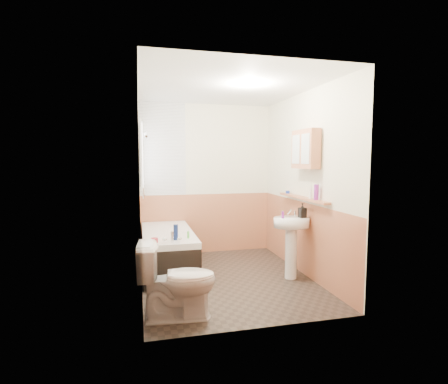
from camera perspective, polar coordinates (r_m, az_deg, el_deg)
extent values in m
plane|color=black|center=(4.80, 0.44, -13.96)|extent=(2.80, 2.80, 0.00)
plane|color=white|center=(4.62, 0.46, 16.73)|extent=(2.80, 2.80, 0.00)
cube|color=#F4ECC9|center=(5.92, -2.91, 2.08)|extent=(2.20, 0.02, 2.50)
cube|color=#F4ECC9|center=(3.20, 6.67, -0.78)|extent=(2.20, 0.02, 2.50)
cube|color=#F4ECC9|center=(4.40, -13.69, 0.79)|extent=(0.02, 2.80, 2.50)
cube|color=#F4ECC9|center=(4.93, 13.05, 1.29)|extent=(0.02, 2.80, 2.50)
cube|color=#CA7B53|center=(5.03, 12.64, -7.26)|extent=(0.01, 2.80, 1.00)
cube|color=#CA7B53|center=(3.39, 6.40, -13.47)|extent=(2.20, 0.01, 1.00)
cube|color=#CA7B53|center=(5.99, -2.84, -5.11)|extent=(2.20, 0.01, 1.00)
cube|color=white|center=(4.40, -13.40, 0.80)|extent=(0.01, 2.80, 2.50)
cube|color=white|center=(5.79, -10.00, 6.89)|extent=(0.75, 0.01, 1.50)
cube|color=white|center=(5.34, -13.33, 5.88)|extent=(0.03, 0.79, 0.99)
cube|color=white|center=(5.34, -13.20, 5.88)|extent=(0.01, 0.70, 0.90)
cube|color=white|center=(5.34, -13.19, 5.88)|extent=(0.01, 0.04, 0.90)
cube|color=black|center=(5.15, -9.16, -9.85)|extent=(0.70, 1.62, 0.49)
cube|color=white|center=(5.08, -9.21, -6.77)|extent=(0.70, 1.62, 0.08)
cube|color=white|center=(5.09, -9.21, -6.88)|extent=(0.56, 1.48, 0.04)
cylinder|color=silver|center=(4.37, -8.47, -7.29)|extent=(0.04, 0.04, 0.14)
sphere|color=silver|center=(4.37, -9.65, -7.72)|extent=(0.06, 0.06, 0.06)
sphere|color=silver|center=(4.39, -7.29, -7.63)|extent=(0.06, 0.06, 0.06)
cylinder|color=silver|center=(5.14, -13.12, 4.96)|extent=(0.02, 0.02, 1.09)
cylinder|color=silver|center=(5.17, -13.00, -0.57)|extent=(0.04, 0.04, 0.02)
cylinder|color=silver|center=(5.16, -13.24, 10.49)|extent=(0.04, 0.04, 0.02)
cylinder|color=silver|center=(5.15, -12.65, 9.00)|extent=(0.06, 0.07, 0.08)
imported|color=white|center=(3.62, -7.60, -14.19)|extent=(0.81, 0.50, 0.76)
cylinder|color=white|center=(4.81, 10.88, -9.88)|extent=(0.16, 0.16, 0.66)
ellipsoid|color=white|center=(4.72, 10.97, -4.90)|extent=(0.48, 0.39, 0.13)
cylinder|color=silver|center=(4.75, 9.51, -3.57)|extent=(0.03, 0.03, 0.08)
cylinder|color=silver|center=(4.82, 11.53, -3.46)|extent=(0.03, 0.03, 0.08)
cylinder|color=silver|center=(4.76, 10.62, -3.22)|extent=(0.02, 0.11, 0.09)
cube|color=#CA7B53|center=(4.85, 12.67, -0.94)|extent=(0.10, 1.31, 0.03)
cube|color=#CA7B53|center=(4.71, 13.16, 6.83)|extent=(0.14, 0.56, 0.51)
cube|color=silver|center=(4.56, 13.15, 6.88)|extent=(0.01, 0.22, 0.38)
cube|color=silver|center=(4.81, 11.67, 6.83)|extent=(0.01, 0.22, 0.38)
cylinder|color=purple|center=(4.51, 14.84, -0.03)|extent=(0.06, 0.06, 0.20)
cone|color=silver|center=(4.63, 13.98, 0.39)|extent=(0.06, 0.06, 0.24)
cylinder|color=#19339E|center=(5.28, 10.36, -0.01)|extent=(0.07, 0.07, 0.04)
imported|color=black|center=(4.73, 12.66, -3.57)|extent=(0.11, 0.20, 0.09)
cylinder|color=purple|center=(4.62, 9.58, -3.69)|extent=(0.04, 0.04, 0.09)
cube|color=navy|center=(4.50, -7.87, -6.53)|extent=(0.06, 0.05, 0.20)
cylinder|color=maroon|center=(4.43, -11.30, -7.74)|extent=(0.11, 0.11, 0.06)
cylinder|color=#59C647|center=(4.59, -5.86, -6.96)|extent=(0.04, 0.04, 0.09)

